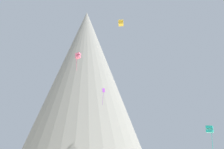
# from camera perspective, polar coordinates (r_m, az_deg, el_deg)

# --- Properties ---
(rock_massif) EXTENTS (47.86, 47.86, 61.07)m
(rock_massif) POSITION_cam_1_polar(r_m,az_deg,el_deg) (109.25, -5.65, -3.86)
(rock_massif) COLOR gray
(rock_massif) RESTS_ON ground_plane
(kite_violet_mid) EXTENTS (0.82, 0.98, 4.99)m
(kite_violet_mid) POSITION_cam_1_polar(r_m,az_deg,el_deg) (87.55, -1.60, -3.34)
(kite_violet_mid) COLOR purple
(kite_rainbow_high) EXTENTS (1.53, 1.47, 4.86)m
(kite_rainbow_high) POSITION_cam_1_polar(r_m,az_deg,el_deg) (78.19, -6.31, 3.45)
(kite_rainbow_high) COLOR #E5668C
(kite_gold_high) EXTENTS (1.44, 1.50, 1.40)m
(kite_gold_high) POSITION_cam_1_polar(r_m,az_deg,el_deg) (85.41, 1.67, 9.51)
(kite_gold_high) COLOR gold
(kite_teal_low) EXTENTS (1.65, 1.63, 4.52)m
(kite_teal_low) POSITION_cam_1_polar(r_m,az_deg,el_deg) (60.26, 17.62, -9.65)
(kite_teal_low) COLOR teal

